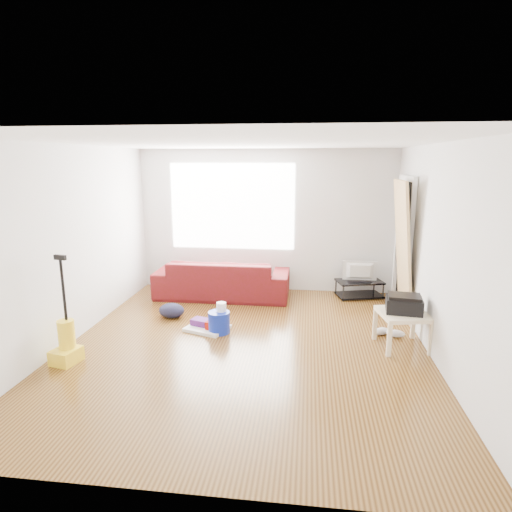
# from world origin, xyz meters

# --- Properties ---
(room) EXTENTS (4.51, 5.01, 2.51)m
(room) POSITION_xyz_m (0.07, 0.15, 1.25)
(room) COLOR #43270D
(room) RESTS_ON ground
(sofa) EXTENTS (2.26, 0.88, 0.66)m
(sofa) POSITION_xyz_m (-0.68, 1.95, 0.00)
(sofa) COLOR #49100C
(sofa) RESTS_ON ground
(tv_stand) EXTENTS (0.85, 0.62, 0.29)m
(tv_stand) POSITION_xyz_m (1.65, 2.22, 0.15)
(tv_stand) COLOR black
(tv_stand) RESTS_ON ground
(tv) EXTENTS (0.58, 0.08, 0.33)m
(tv) POSITION_xyz_m (1.65, 2.22, 0.45)
(tv) COLOR black
(tv) RESTS_ON tv_stand
(side_table) EXTENTS (0.66, 0.66, 0.46)m
(side_table) POSITION_xyz_m (1.95, 0.21, 0.39)
(side_table) COLOR beige
(side_table) RESTS_ON ground
(printer) EXTENTS (0.46, 0.38, 0.22)m
(printer) POSITION_xyz_m (1.95, 0.21, 0.57)
(printer) COLOR black
(printer) RESTS_ON side_table
(bucket) EXTENTS (0.37, 0.37, 0.29)m
(bucket) POSITION_xyz_m (-0.42, 0.38, 0.00)
(bucket) COLOR #0F24A7
(bucket) RESTS_ON ground
(toilet_paper) EXTENTS (0.13, 0.13, 0.12)m
(toilet_paper) POSITION_xyz_m (-0.39, 0.42, 0.21)
(toilet_paper) COLOR white
(toilet_paper) RESTS_ON bucket
(cleaning_tray) EXTENTS (0.66, 0.59, 0.20)m
(cleaning_tray) POSITION_xyz_m (-0.59, 0.48, 0.06)
(cleaning_tray) COLOR white
(cleaning_tray) RESTS_ON ground
(backpack) EXTENTS (0.42, 0.36, 0.21)m
(backpack) POSITION_xyz_m (-1.25, 0.86, 0.00)
(backpack) COLOR black
(backpack) RESTS_ON ground
(sneakers) EXTENTS (0.44, 0.23, 0.10)m
(sneakers) POSITION_xyz_m (1.85, 0.54, 0.05)
(sneakers) COLOR white
(sneakers) RESTS_ON ground
(vacuum) EXTENTS (0.32, 0.35, 1.27)m
(vacuum) POSITION_xyz_m (-2.00, -0.69, 0.23)
(vacuum) COLOR yellow
(vacuum) RESTS_ON ground
(door_panel) EXTENTS (0.25, 0.82, 2.03)m
(door_panel) POSITION_xyz_m (2.13, 1.31, 0.00)
(door_panel) COLOR tan
(door_panel) RESTS_ON ground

